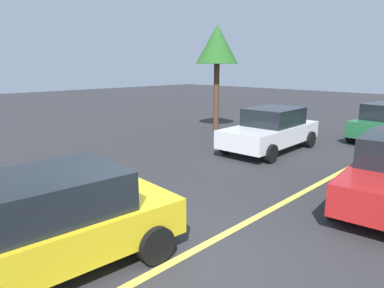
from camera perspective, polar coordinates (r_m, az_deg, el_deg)
ground_plane at (r=5.97m, az=-3.19°, el=-19.09°), size 80.00×80.00×0.00m
lane_marking_centre at (r=8.05m, az=13.13°, el=-10.53°), size 28.00×0.16×0.01m
car_yellow_near_curb at (r=5.87m, az=-22.84°, el=-11.95°), size 4.25×2.36×1.57m
car_white_behind_van at (r=13.35m, az=13.05°, el=2.41°), size 4.56×2.21×1.61m
tree_left_verge at (r=17.03m, az=4.21°, el=15.98°), size 2.03×2.03×5.07m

